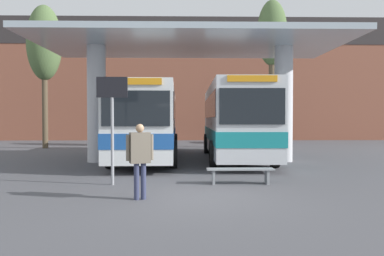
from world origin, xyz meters
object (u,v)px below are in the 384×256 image
poplar_tree_behind_left (272,37)px  parked_car_street (258,130)px  transit_bus_left_bay (149,120)px  waiting_bench_near_pillar (240,172)px  poplar_tree_behind_right (44,45)px  transit_bus_center_bay (235,119)px  info_sign_platform (112,108)px  pedestrian_waiting (140,153)px

poplar_tree_behind_left → parked_car_street: poplar_tree_behind_left is taller
transit_bus_left_bay → waiting_bench_near_pillar: bearing=114.9°
transit_bus_left_bay → poplar_tree_behind_right: (-7.35, 6.52, 4.86)m
waiting_bench_near_pillar → parked_car_street: parked_car_street is taller
transit_bus_center_bay → poplar_tree_behind_left: poplar_tree_behind_left is taller
transit_bus_center_bay → info_sign_platform: transit_bus_center_bay is taller
pedestrian_waiting → poplar_tree_behind_left: 17.77m
info_sign_platform → poplar_tree_behind_left: (7.78, 13.27, 4.97)m
transit_bus_left_bay → poplar_tree_behind_right: 10.96m
transit_bus_center_bay → parked_car_street: 11.76m
pedestrian_waiting → poplar_tree_behind_right: 18.35m
pedestrian_waiting → poplar_tree_behind_left: (6.74, 15.27, 6.10)m
transit_bus_left_bay → info_sign_platform: size_ratio=3.52×
pedestrian_waiting → parked_car_street: 21.26m
poplar_tree_behind_left → poplar_tree_behind_right: size_ratio=1.04×
pedestrian_waiting → parked_car_street: bearing=52.1°
transit_bus_center_bay → parked_car_street: size_ratio=2.36×
waiting_bench_near_pillar → poplar_tree_behind_right: bearing=128.5°
info_sign_platform → parked_car_street: 19.81m
waiting_bench_near_pillar → info_sign_platform: (-3.77, -0.08, 1.89)m
transit_bus_center_bay → parked_car_street: (3.36, 11.23, -0.89)m
transit_bus_left_bay → parked_car_street: size_ratio=2.52×
parked_car_street → waiting_bench_near_pillar: bearing=-106.9°
transit_bus_center_bay → transit_bus_left_bay: bearing=-0.5°
pedestrian_waiting → poplar_tree_behind_right: size_ratio=0.20×
transit_bus_left_bay → transit_bus_center_bay: size_ratio=1.07×
poplar_tree_behind_right → info_sign_platform: bearing=-62.8°
poplar_tree_behind_left → waiting_bench_near_pillar: bearing=-106.9°
info_sign_platform → transit_bus_left_bay: bearing=86.8°
pedestrian_waiting → poplar_tree_behind_left: size_ratio=0.19×
transit_bus_center_bay → poplar_tree_behind_left: size_ratio=1.08×
waiting_bench_near_pillar → info_sign_platform: 4.21m
waiting_bench_near_pillar → info_sign_platform: info_sign_platform is taller
transit_bus_left_bay → pedestrian_waiting: size_ratio=6.12×
transit_bus_center_bay → poplar_tree_behind_right: 14.09m
waiting_bench_near_pillar → pedestrian_waiting: (-2.73, -2.07, 0.76)m
poplar_tree_behind_right → parked_car_street: size_ratio=2.10×
transit_bus_left_bay → poplar_tree_behind_left: (7.39, 6.25, 5.35)m
transit_bus_center_bay → waiting_bench_near_pillar: bearing=84.8°
info_sign_platform → pedestrian_waiting: (1.04, -2.00, -1.13)m
info_sign_platform → parked_car_street: info_sign_platform is taller
transit_bus_center_bay → poplar_tree_behind_left: 8.89m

